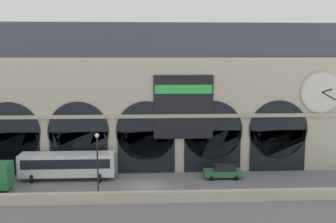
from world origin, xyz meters
name	(u,v)px	position (x,y,z in m)	size (l,w,h in m)	color
ground_plane	(146,186)	(0.00, 0.00, 0.00)	(200.00, 200.00, 0.00)	slate
quay_parapet_wall	(146,197)	(0.00, -4.93, 0.55)	(90.00, 0.70, 1.11)	beige
station_building	(146,100)	(0.05, 7.14, 8.83)	(50.86, 4.69, 18.36)	beige
bus_midwest	(68,164)	(-9.21, 2.87, 1.78)	(11.00, 3.25, 3.10)	white
car_mideast	(223,172)	(9.09, 2.34, 0.80)	(4.40, 2.22, 1.55)	#2D7A42
street_lamp_quayside	(97,158)	(-4.79, -4.13, 4.41)	(0.44, 0.44, 6.90)	black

